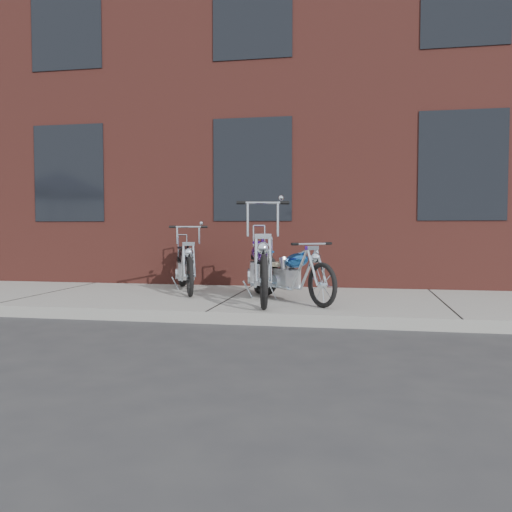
# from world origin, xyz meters

# --- Properties ---
(ground) EXTENTS (120.00, 120.00, 0.00)m
(ground) POSITION_xyz_m (0.00, 0.00, 0.00)
(ground) COLOR #2F2F32
(ground) RESTS_ON ground
(sidewalk) EXTENTS (22.00, 3.00, 0.15)m
(sidewalk) POSITION_xyz_m (0.00, 1.50, 0.07)
(sidewalk) COLOR gray
(sidewalk) RESTS_ON ground
(building_brick) EXTENTS (22.00, 10.00, 8.00)m
(building_brick) POSITION_xyz_m (0.00, 8.00, 4.00)
(building_brick) COLOR brown
(building_brick) RESTS_ON ground
(chopper_purple) EXTENTS (0.76, 2.42, 1.38)m
(chopper_purple) POSITION_xyz_m (0.48, 1.19, 0.59)
(chopper_purple) COLOR black
(chopper_purple) RESTS_ON sidewalk
(chopper_blue) EXTENTS (1.40, 1.61, 0.89)m
(chopper_blue) POSITION_xyz_m (0.88, 1.18, 0.52)
(chopper_blue) COLOR black
(chopper_blue) RESTS_ON sidewalk
(chopper_third) EXTENTS (0.90, 1.97, 1.06)m
(chopper_third) POSITION_xyz_m (-0.92, 2.05, 0.53)
(chopper_third) COLOR black
(chopper_third) RESTS_ON sidewalk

